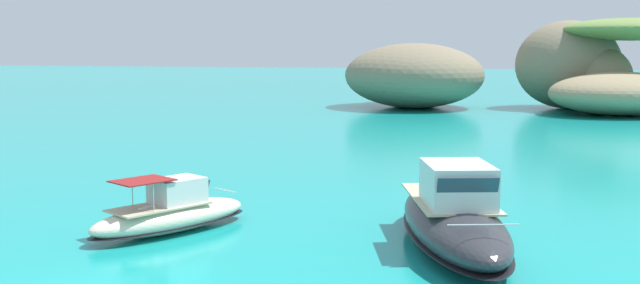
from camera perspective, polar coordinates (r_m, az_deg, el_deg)
The scene contains 4 objects.
islet_large at distance 79.91m, azimuth 20.72°, elevation 5.23°, with size 20.44×21.94×9.35m.
islet_small at distance 80.35m, azimuth 7.09°, elevation 5.02°, with size 20.42×20.18×6.86m.
motorboat_cream at distance 26.83m, azimuth -11.43°, elevation -5.47°, with size 4.93×6.50×2.02m.
motorboat_charcoal at distance 24.56m, azimuth 10.29°, elevation -5.89°, with size 5.45×10.16×2.86m.
Camera 1 is at (9.97, -16.28, 6.58)m, focal length 41.42 mm.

